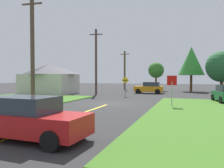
{
  "coord_description": "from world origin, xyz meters",
  "views": [
    {
      "loc": [
        6.49,
        -19.21,
        2.36
      ],
      "look_at": [
        -0.83,
        2.98,
        1.63
      ],
      "focal_mm": 36.92,
      "sensor_mm": 36.0,
      "label": 1
    }
  ],
  "objects_px": {
    "utility_pole_far": "(125,70)",
    "direction_sign": "(125,84)",
    "utility_pole_near": "(32,49)",
    "oak_tree_left": "(222,67)",
    "car_approaching_junction": "(149,88)",
    "pine_tree_center": "(191,61)",
    "car_behind_on_main_road": "(30,118)",
    "stop_sign": "(172,85)",
    "utility_pole_mid": "(96,61)",
    "oak_tree_right": "(156,70)",
    "barn": "(49,79)"
  },
  "relations": [
    {
      "from": "utility_pole_far",
      "to": "car_approaching_junction",
      "type": "bearing_deg",
      "value": -55.97
    },
    {
      "from": "utility_pole_far",
      "to": "barn",
      "type": "distance_m",
      "value": 15.86
    },
    {
      "from": "utility_pole_far",
      "to": "direction_sign",
      "type": "bearing_deg",
      "value": -74.59
    },
    {
      "from": "utility_pole_mid",
      "to": "utility_pole_far",
      "type": "relative_size",
      "value": 1.22
    },
    {
      "from": "direction_sign",
      "to": "car_behind_on_main_road",
      "type": "bearing_deg",
      "value": -85.5
    },
    {
      "from": "utility_pole_far",
      "to": "pine_tree_center",
      "type": "relative_size",
      "value": 1.0
    },
    {
      "from": "oak_tree_right",
      "to": "pine_tree_center",
      "type": "bearing_deg",
      "value": -3.8
    },
    {
      "from": "stop_sign",
      "to": "oak_tree_left",
      "type": "xyz_separation_m",
      "value": [
        5.72,
        17.25,
        2.07
      ]
    },
    {
      "from": "car_behind_on_main_road",
      "to": "utility_pole_near",
      "type": "height_order",
      "value": "utility_pole_near"
    },
    {
      "from": "car_behind_on_main_road",
      "to": "utility_pole_far",
      "type": "bearing_deg",
      "value": 102.15
    },
    {
      "from": "stop_sign",
      "to": "utility_pole_far",
      "type": "height_order",
      "value": "utility_pole_far"
    },
    {
      "from": "stop_sign",
      "to": "direction_sign",
      "type": "distance_m",
      "value": 10.17
    },
    {
      "from": "pine_tree_center",
      "to": "direction_sign",
      "type": "bearing_deg",
      "value": -121.78
    },
    {
      "from": "utility_pole_near",
      "to": "pine_tree_center",
      "type": "relative_size",
      "value": 1.26
    },
    {
      "from": "car_behind_on_main_road",
      "to": "stop_sign",
      "type": "bearing_deg",
      "value": 71.51
    },
    {
      "from": "utility_pole_mid",
      "to": "pine_tree_center",
      "type": "distance_m",
      "value": 15.93
    },
    {
      "from": "stop_sign",
      "to": "utility_pole_mid",
      "type": "bearing_deg",
      "value": -55.27
    },
    {
      "from": "car_approaching_junction",
      "to": "utility_pole_near",
      "type": "bearing_deg",
      "value": 67.39
    },
    {
      "from": "car_approaching_junction",
      "to": "direction_sign",
      "type": "relative_size",
      "value": 1.67
    },
    {
      "from": "utility_pole_mid",
      "to": "direction_sign",
      "type": "relative_size",
      "value": 3.66
    },
    {
      "from": "stop_sign",
      "to": "utility_pole_near",
      "type": "distance_m",
      "value": 11.6
    },
    {
      "from": "utility_pole_near",
      "to": "oak_tree_left",
      "type": "height_order",
      "value": "utility_pole_near"
    },
    {
      "from": "direction_sign",
      "to": "pine_tree_center",
      "type": "height_order",
      "value": "pine_tree_center"
    },
    {
      "from": "oak_tree_left",
      "to": "barn",
      "type": "height_order",
      "value": "oak_tree_left"
    },
    {
      "from": "car_behind_on_main_road",
      "to": "utility_pole_far",
      "type": "xyz_separation_m",
      "value": [
        -5.72,
        34.74,
        2.88
      ]
    },
    {
      "from": "utility_pole_near",
      "to": "oak_tree_left",
      "type": "distance_m",
      "value": 25.87
    },
    {
      "from": "utility_pole_near",
      "to": "stop_sign",
      "type": "bearing_deg",
      "value": 12.91
    },
    {
      "from": "car_approaching_junction",
      "to": "oak_tree_right",
      "type": "relative_size",
      "value": 0.83
    },
    {
      "from": "car_behind_on_main_road",
      "to": "car_approaching_junction",
      "type": "bearing_deg",
      "value": 91.95
    },
    {
      "from": "oak_tree_left",
      "to": "pine_tree_center",
      "type": "bearing_deg",
      "value": 140.65
    },
    {
      "from": "utility_pole_mid",
      "to": "utility_pole_near",
      "type": "bearing_deg",
      "value": -91.43
    },
    {
      "from": "stop_sign",
      "to": "oak_tree_right",
      "type": "relative_size",
      "value": 0.51
    },
    {
      "from": "utility_pole_mid",
      "to": "barn",
      "type": "xyz_separation_m",
      "value": [
        -6.63,
        -1.1,
        -2.42
      ]
    },
    {
      "from": "pine_tree_center",
      "to": "oak_tree_right",
      "type": "height_order",
      "value": "pine_tree_center"
    },
    {
      "from": "stop_sign",
      "to": "barn",
      "type": "bearing_deg",
      "value": -39.21
    },
    {
      "from": "car_approaching_junction",
      "to": "oak_tree_left",
      "type": "bearing_deg",
      "value": -163.97
    },
    {
      "from": "car_behind_on_main_road",
      "to": "utility_pole_mid",
      "type": "bearing_deg",
      "value": 108.75
    },
    {
      "from": "pine_tree_center",
      "to": "oak_tree_left",
      "type": "bearing_deg",
      "value": -39.35
    },
    {
      "from": "utility_pole_near",
      "to": "utility_pole_far",
      "type": "height_order",
      "value": "utility_pole_near"
    },
    {
      "from": "stop_sign",
      "to": "car_behind_on_main_road",
      "type": "bearing_deg",
      "value": 57.97
    },
    {
      "from": "oak_tree_left",
      "to": "stop_sign",
      "type": "bearing_deg",
      "value": -108.34
    },
    {
      "from": "stop_sign",
      "to": "oak_tree_left",
      "type": "distance_m",
      "value": 18.29
    },
    {
      "from": "car_approaching_junction",
      "to": "barn",
      "type": "bearing_deg",
      "value": 20.51
    },
    {
      "from": "pine_tree_center",
      "to": "oak_tree_right",
      "type": "bearing_deg",
      "value": 176.2
    },
    {
      "from": "stop_sign",
      "to": "car_approaching_junction",
      "type": "distance_m",
      "value": 14.97
    },
    {
      "from": "oak_tree_left",
      "to": "oak_tree_right",
      "type": "height_order",
      "value": "oak_tree_left"
    },
    {
      "from": "utility_pole_far",
      "to": "oak_tree_left",
      "type": "xyz_separation_m",
      "value": [
        15.85,
        -6.18,
        0.11
      ]
    },
    {
      "from": "oak_tree_left",
      "to": "oak_tree_right",
      "type": "relative_size",
      "value": 1.25
    },
    {
      "from": "utility_pole_far",
      "to": "direction_sign",
      "type": "xyz_separation_m",
      "value": [
        4.18,
        -15.18,
        -2.2
      ]
    },
    {
      "from": "utility_pole_mid",
      "to": "oak_tree_right",
      "type": "relative_size",
      "value": 1.82
    }
  ]
}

